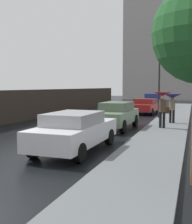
{
  "coord_description": "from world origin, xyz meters",
  "views": [
    {
      "loc": [
        6.46,
        -7.42,
        2.31
      ],
      "look_at": [
        2.46,
        4.22,
        1.2
      ],
      "focal_mm": 45.92,
      "sensor_mm": 36.0,
      "label": 1
    }
  ],
  "objects_px": {
    "car_blue_mid_road": "(153,101)",
    "car_red_far_lane": "(145,106)",
    "car_white_behind_camera": "(75,130)",
    "pedestrian_with_umbrella_near": "(172,99)",
    "pedestrian_with_umbrella_far": "(163,101)",
    "traffic_light": "(159,70)",
    "car_green_near_kerb": "(116,115)"
  },
  "relations": [
    {
      "from": "car_blue_mid_road",
      "to": "car_red_far_lane",
      "type": "bearing_deg",
      "value": -93.57
    },
    {
      "from": "car_blue_mid_road",
      "to": "pedestrian_with_umbrella_near",
      "type": "bearing_deg",
      "value": -81.29
    },
    {
      "from": "car_red_far_lane",
      "to": "car_white_behind_camera",
      "type": "bearing_deg",
      "value": -85.99
    },
    {
      "from": "car_blue_mid_road",
      "to": "traffic_light",
      "type": "distance_m",
      "value": 9.69
    },
    {
      "from": "car_blue_mid_road",
      "to": "car_red_far_lane",
      "type": "distance_m",
      "value": 5.27
    },
    {
      "from": "car_red_far_lane",
      "to": "pedestrian_with_umbrella_near",
      "type": "xyz_separation_m",
      "value": [
        2.64,
        -6.49,
        0.87
      ]
    },
    {
      "from": "car_white_behind_camera",
      "to": "traffic_light",
      "type": "bearing_deg",
      "value": 82.1
    },
    {
      "from": "car_white_behind_camera",
      "to": "car_red_far_lane",
      "type": "distance_m",
      "value": 14.57
    },
    {
      "from": "car_red_far_lane",
      "to": "pedestrian_with_umbrella_far",
      "type": "xyz_separation_m",
      "value": [
        2.31,
        -8.75,
        0.9
      ]
    },
    {
      "from": "pedestrian_with_umbrella_far",
      "to": "car_white_behind_camera",
      "type": "bearing_deg",
      "value": 58.6
    },
    {
      "from": "car_red_far_lane",
      "to": "pedestrian_with_umbrella_near",
      "type": "height_order",
      "value": "pedestrian_with_umbrella_near"
    },
    {
      "from": "car_white_behind_camera",
      "to": "pedestrian_with_umbrella_far",
      "type": "bearing_deg",
      "value": 68.3
    },
    {
      "from": "car_blue_mid_road",
      "to": "pedestrian_with_umbrella_near",
      "type": "xyz_separation_m",
      "value": [
        2.7,
        -11.76,
        0.73
      ]
    },
    {
      "from": "pedestrian_with_umbrella_near",
      "to": "pedestrian_with_umbrella_far",
      "type": "bearing_deg",
      "value": -108.28
    },
    {
      "from": "pedestrian_with_umbrella_near",
      "to": "pedestrian_with_umbrella_far",
      "type": "relative_size",
      "value": 0.92
    },
    {
      "from": "car_blue_mid_road",
      "to": "car_white_behind_camera",
      "type": "xyz_separation_m",
      "value": [
        -0.08,
        -19.84,
        -0.07
      ]
    },
    {
      "from": "car_green_near_kerb",
      "to": "car_blue_mid_road",
      "type": "height_order",
      "value": "car_blue_mid_road"
    },
    {
      "from": "car_green_near_kerb",
      "to": "pedestrian_with_umbrella_near",
      "type": "height_order",
      "value": "pedestrian_with_umbrella_near"
    },
    {
      "from": "car_red_far_lane",
      "to": "traffic_light",
      "type": "bearing_deg",
      "value": -63.74
    },
    {
      "from": "car_red_far_lane",
      "to": "pedestrian_with_umbrella_far",
      "type": "distance_m",
      "value": 9.1
    },
    {
      "from": "car_red_far_lane",
      "to": "pedestrian_with_umbrella_near",
      "type": "relative_size",
      "value": 2.4
    },
    {
      "from": "pedestrian_with_umbrella_far",
      "to": "traffic_light",
      "type": "bearing_deg",
      "value": -89.72
    },
    {
      "from": "car_red_far_lane",
      "to": "car_blue_mid_road",
      "type": "bearing_deg",
      "value": 95.18
    },
    {
      "from": "car_green_near_kerb",
      "to": "traffic_light",
      "type": "height_order",
      "value": "traffic_light"
    },
    {
      "from": "car_green_near_kerb",
      "to": "car_blue_mid_road",
      "type": "xyz_separation_m",
      "value": [
        0.05,
        14.21,
        0.03
      ]
    },
    {
      "from": "car_white_behind_camera",
      "to": "pedestrian_with_umbrella_near",
      "type": "xyz_separation_m",
      "value": [
        2.77,
        8.08,
        0.8
      ]
    },
    {
      "from": "pedestrian_with_umbrella_near",
      "to": "traffic_light",
      "type": "distance_m",
      "value": 3.37
    },
    {
      "from": "car_blue_mid_road",
      "to": "pedestrian_with_umbrella_near",
      "type": "height_order",
      "value": "pedestrian_with_umbrella_near"
    },
    {
      "from": "car_white_behind_camera",
      "to": "car_green_near_kerb",
      "type": "bearing_deg",
      "value": 90.89
    },
    {
      "from": "car_white_behind_camera",
      "to": "car_red_far_lane",
      "type": "height_order",
      "value": "car_white_behind_camera"
    },
    {
      "from": "pedestrian_with_umbrella_near",
      "to": "traffic_light",
      "type": "height_order",
      "value": "traffic_light"
    },
    {
      "from": "pedestrian_with_umbrella_near",
      "to": "traffic_light",
      "type": "bearing_deg",
      "value": 102.62
    }
  ]
}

